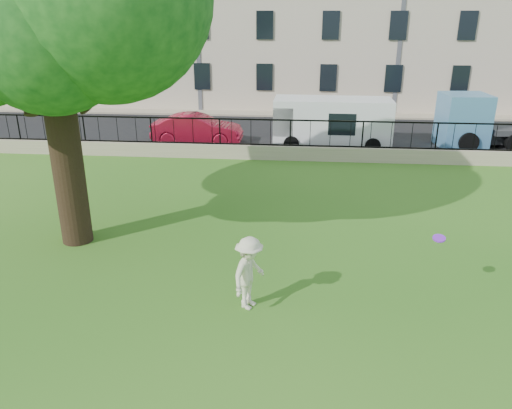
# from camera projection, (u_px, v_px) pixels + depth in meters

# --- Properties ---
(ground) EXTENTS (120.00, 120.00, 0.00)m
(ground) POSITION_uv_depth(u_px,v_px,m) (271.00, 319.00, 10.22)
(ground) COLOR #2A6518
(ground) RESTS_ON ground
(retaining_wall) EXTENTS (50.00, 0.40, 0.60)m
(retaining_wall) POSITION_uv_depth(u_px,v_px,m) (290.00, 153.00, 21.26)
(retaining_wall) COLOR gray
(retaining_wall) RESTS_ON ground
(iron_railing) EXTENTS (50.00, 0.05, 1.13)m
(iron_railing) POSITION_uv_depth(u_px,v_px,m) (290.00, 133.00, 20.96)
(iron_railing) COLOR black
(iron_railing) RESTS_ON retaining_wall
(street) EXTENTS (60.00, 9.00, 0.01)m
(street) POSITION_uv_depth(u_px,v_px,m) (293.00, 135.00, 25.74)
(street) COLOR black
(street) RESTS_ON ground
(sidewalk) EXTENTS (60.00, 1.40, 0.12)m
(sidewalk) POSITION_uv_depth(u_px,v_px,m) (295.00, 114.00, 30.55)
(sidewalk) COLOR gray
(sidewalk) RESTS_ON ground
(man) EXTENTS (0.97, 1.20, 1.61)m
(man) POSITION_uv_depth(u_px,v_px,m) (249.00, 273.00, 10.38)
(man) COLOR beige
(man) RESTS_ON ground
(frisbee) EXTENTS (0.34, 0.34, 0.12)m
(frisbee) POSITION_uv_depth(u_px,v_px,m) (439.00, 238.00, 10.54)
(frisbee) COLOR purple
(red_sedan) EXTENTS (4.26, 1.49, 1.40)m
(red_sedan) POSITION_uv_depth(u_px,v_px,m) (197.00, 129.00, 23.75)
(red_sedan) COLOR #B11531
(red_sedan) RESTS_ON street
(white_van) EXTENTS (5.35, 2.16, 2.23)m
(white_van) POSITION_uv_depth(u_px,v_px,m) (332.00, 123.00, 23.04)
(white_van) COLOR silver
(white_van) RESTS_ON street
(blue_truck) EXTENTS (5.97, 2.50, 2.44)m
(blue_truck) POSITION_uv_depth(u_px,v_px,m) (505.00, 121.00, 22.97)
(blue_truck) COLOR #4F89B9
(blue_truck) RESTS_ON street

